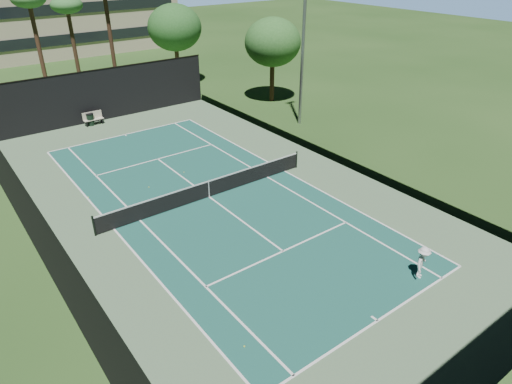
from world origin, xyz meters
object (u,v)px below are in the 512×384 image
(tennis_ball_a, at_px, (244,346))
(tennis_ball_c, at_px, (184,172))
(player, at_px, (422,262))
(tennis_ball_d, at_px, (88,197))
(trash_bin, at_px, (90,119))
(tennis_net, at_px, (209,188))
(tennis_ball_b, at_px, (149,187))
(park_bench, at_px, (93,118))

(tennis_ball_a, bearing_deg, tennis_ball_c, 69.39)
(player, distance_m, tennis_ball_d, 17.61)
(tennis_ball_a, bearing_deg, player, -9.08)
(trash_bin, bearing_deg, tennis_net, -85.28)
(tennis_ball_b, bearing_deg, trash_bin, 85.72)
(tennis_net, distance_m, tennis_ball_d, 6.73)
(park_bench, bearing_deg, tennis_ball_a, -98.19)
(tennis_ball_a, height_order, tennis_ball_b, tennis_ball_b)
(player, height_order, park_bench, player)
(player, bearing_deg, tennis_ball_a, 148.67)
(tennis_ball_b, xyz_separation_m, trash_bin, (0.92, 12.30, 0.45))
(tennis_ball_d, bearing_deg, player, -59.68)
(player, distance_m, tennis_ball_b, 15.39)
(tennis_ball_c, bearing_deg, tennis_ball_a, -110.61)
(tennis_ball_c, bearing_deg, tennis_ball_d, 176.54)
(trash_bin, bearing_deg, tennis_ball_c, -81.93)
(park_bench, distance_m, trash_bin, 0.23)
(tennis_net, relative_size, tennis_ball_c, 216.63)
(tennis_ball_c, height_order, park_bench, park_bench)
(player, bearing_deg, tennis_ball_d, 98.07)
(tennis_ball_d, bearing_deg, tennis_net, -36.13)
(tennis_ball_c, bearing_deg, player, -78.34)
(tennis_net, height_order, tennis_ball_a, tennis_net)
(tennis_ball_c, relative_size, park_bench, 0.04)
(park_bench, xyz_separation_m, trash_bin, (-0.22, -0.03, -0.07))
(player, bearing_deg, tennis_ball_c, 79.41)
(tennis_net, relative_size, tennis_ball_b, 192.94)
(tennis_ball_d, bearing_deg, park_bench, 69.07)
(tennis_ball_b, bearing_deg, player, -68.43)
(tennis_net, bearing_deg, tennis_ball_a, -115.30)
(tennis_ball_d, relative_size, park_bench, 0.04)
(tennis_ball_a, height_order, tennis_ball_c, tennis_ball_a)
(tennis_ball_a, bearing_deg, tennis_ball_d, 93.02)
(tennis_ball_c, height_order, tennis_ball_d, tennis_ball_d)
(player, relative_size, tennis_ball_b, 22.11)
(tennis_net, height_order, tennis_ball_c, tennis_net)
(tennis_ball_c, distance_m, tennis_ball_d, 5.83)
(tennis_net, bearing_deg, park_bench, 93.89)
(tennis_net, bearing_deg, trash_bin, 94.72)
(tennis_ball_d, height_order, park_bench, park_bench)
(tennis_ball_b, height_order, park_bench, park_bench)
(tennis_net, distance_m, trash_bin, 15.42)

